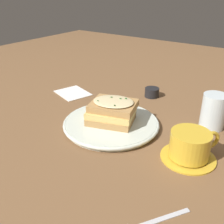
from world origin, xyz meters
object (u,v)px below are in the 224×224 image
at_px(teacup_with_saucer, 190,146).
at_px(napkin, 73,93).
at_px(sandwich, 113,111).
at_px(water_glass, 213,111).
at_px(condiment_pot, 152,92).
at_px(dinner_plate, 112,123).

xyz_separation_m(teacup_with_saucer, napkin, (-0.49, 0.14, -0.03)).
relative_size(sandwich, water_glass, 1.50).
height_order(sandwich, water_glass, water_glass).
bearing_deg(condiment_pot, teacup_with_saucer, -49.10).
xyz_separation_m(water_glass, condiment_pot, (-0.24, 0.10, -0.03)).
bearing_deg(water_glass, teacup_with_saucer, -89.39).
distance_m(teacup_with_saucer, condiment_pot, 0.37).
xyz_separation_m(teacup_with_saucer, condiment_pot, (-0.24, 0.28, -0.02)).
bearing_deg(water_glass, condiment_pot, 157.25).
xyz_separation_m(teacup_with_saucer, water_glass, (-0.00, 0.18, 0.02)).
bearing_deg(sandwich, napkin, 156.43).
bearing_deg(condiment_pot, napkin, -150.83).
relative_size(sandwich, napkin, 1.23).
relative_size(sandwich, condiment_pot, 2.94).
relative_size(water_glass, condiment_pot, 1.95).
height_order(teacup_with_saucer, napkin, teacup_with_saucer).
bearing_deg(dinner_plate, sandwich, 77.81).
bearing_deg(dinner_plate, teacup_with_saucer, -5.47).
height_order(napkin, condiment_pot, condiment_pot).
distance_m(dinner_plate, teacup_with_saucer, 0.23).
distance_m(sandwich, napkin, 0.28).
bearing_deg(condiment_pot, sandwich, -88.30).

